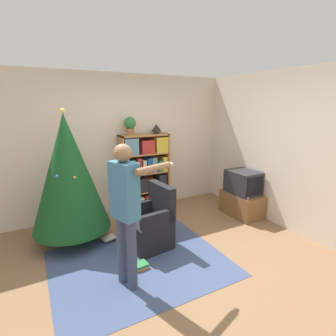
{
  "coord_description": "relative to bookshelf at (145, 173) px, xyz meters",
  "views": [
    {
      "loc": [
        -1.51,
        -2.69,
        2.04
      ],
      "look_at": [
        0.41,
        0.92,
        1.05
      ],
      "focal_mm": 28.0,
      "sensor_mm": 36.0,
      "label": 1
    }
  ],
  "objects": [
    {
      "name": "wall_right",
      "position": [
        1.81,
        -1.84,
        0.54
      ],
      "size": [
        0.1,
        8.0,
        2.6
      ],
      "color": "beige",
      "rests_on": "ground_plane"
    },
    {
      "name": "ground_plane",
      "position": [
        -0.4,
        -1.84,
        -0.76
      ],
      "size": [
        14.0,
        14.0,
        0.0
      ],
      "primitive_type": "plane",
      "color": "#846042"
    },
    {
      "name": "armchair",
      "position": [
        -0.47,
        -1.31,
        -0.44
      ],
      "size": [
        0.63,
        0.62,
        0.92
      ],
      "rotation": [
        0.0,
        0.0,
        -1.46
      ],
      "color": "black",
      "rests_on": "ground_plane"
    },
    {
      "name": "area_rug",
      "position": [
        -0.79,
        -1.64,
        -0.75
      ],
      "size": [
        2.22,
        1.8,
        0.01
      ],
      "color": "#3D4C70",
      "rests_on": "ground_plane"
    },
    {
      "name": "wall_back",
      "position": [
        -0.4,
        0.25,
        0.54
      ],
      "size": [
        8.0,
        0.1,
        2.6
      ],
      "color": "beige",
      "rests_on": "ground_plane"
    },
    {
      "name": "christmas_tree",
      "position": [
        -1.46,
        -0.6,
        0.31
      ],
      "size": [
        1.13,
        1.13,
        2.0
      ],
      "color": "#4C3323",
      "rests_on": "ground_plane"
    },
    {
      "name": "book_pile_near_tree",
      "position": [
        -0.99,
        -0.89,
        -0.72
      ],
      "size": [
        0.22,
        0.19,
        0.07
      ],
      "color": "#232328",
      "rests_on": "ground_plane"
    },
    {
      "name": "bookshelf",
      "position": [
        0.0,
        0.0,
        0.0
      ],
      "size": [
        0.94,
        0.33,
        1.5
      ],
      "color": "#A8703D",
      "rests_on": "ground_plane"
    },
    {
      "name": "game_remote",
      "position": [
        1.36,
        -1.32,
        -0.31
      ],
      "size": [
        0.04,
        0.12,
        0.02
      ],
      "color": "white",
      "rests_on": "tv_stand"
    },
    {
      "name": "table_lamp",
      "position": [
        0.26,
        0.01,
        0.84
      ],
      "size": [
        0.2,
        0.2,
        0.18
      ],
      "color": "#473828",
      "rests_on": "bookshelf"
    },
    {
      "name": "book_pile_by_chair",
      "position": [
        -0.82,
        -1.75,
        -0.72
      ],
      "size": [
        0.18,
        0.16,
        0.07
      ],
      "color": "orange",
      "rests_on": "ground_plane"
    },
    {
      "name": "tv_stand",
      "position": [
        1.51,
        -1.09,
        -0.54
      ],
      "size": [
        0.47,
        0.77,
        0.43
      ],
      "color": "brown",
      "rests_on": "ground_plane"
    },
    {
      "name": "potted_plant",
      "position": [
        -0.27,
        0.01,
        0.93
      ],
      "size": [
        0.22,
        0.22,
        0.33
      ],
      "color": "#935B38",
      "rests_on": "bookshelf"
    },
    {
      "name": "television",
      "position": [
        1.51,
        -1.09,
        -0.11
      ],
      "size": [
        0.46,
        0.58,
        0.42
      ],
      "color": "#28282D",
      "rests_on": "tv_stand"
    },
    {
      "name": "standing_person",
      "position": [
        -1.06,
        -1.97,
        0.22
      ],
      "size": [
        0.71,
        0.45,
        1.65
      ],
      "rotation": [
        0.0,
        0.0,
        -1.24
      ],
      "color": "#38425B",
      "rests_on": "ground_plane"
    }
  ]
}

